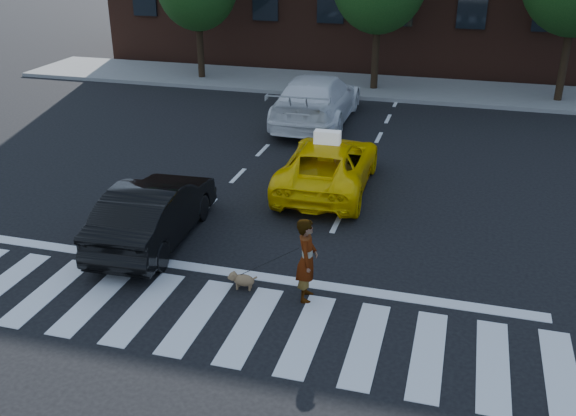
{
  "coord_description": "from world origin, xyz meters",
  "views": [
    {
      "loc": [
        4.12,
        -8.69,
        6.34
      ],
      "look_at": [
        0.96,
        2.54,
        1.1
      ],
      "focal_mm": 40.0,
      "sensor_mm": 36.0,
      "label": 1
    }
  ],
  "objects_px": {
    "black_sedan": "(154,212)",
    "white_suv": "(316,99)",
    "taxi": "(328,165)",
    "dog": "(242,280)",
    "woman": "(307,260)"
  },
  "relations": [
    {
      "from": "taxi",
      "to": "white_suv",
      "type": "bearing_deg",
      "value": -75.16
    },
    {
      "from": "taxi",
      "to": "woman",
      "type": "height_order",
      "value": "woman"
    },
    {
      "from": "white_suv",
      "to": "woman",
      "type": "height_order",
      "value": "white_suv"
    },
    {
      "from": "white_suv",
      "to": "woman",
      "type": "distance_m",
      "value": 11.22
    },
    {
      "from": "taxi",
      "to": "black_sedan",
      "type": "relative_size",
      "value": 1.12
    },
    {
      "from": "white_suv",
      "to": "black_sedan",
      "type": "bearing_deg",
      "value": 81.46
    },
    {
      "from": "taxi",
      "to": "black_sedan",
      "type": "distance_m",
      "value": 4.89
    },
    {
      "from": "black_sedan",
      "to": "woman",
      "type": "xyz_separation_m",
      "value": [
        3.71,
        -1.4,
        0.12
      ]
    },
    {
      "from": "taxi",
      "to": "woman",
      "type": "relative_size",
      "value": 2.89
    },
    {
      "from": "taxi",
      "to": "dog",
      "type": "xyz_separation_m",
      "value": [
        -0.49,
        -5.3,
        -0.45
      ]
    },
    {
      "from": "taxi",
      "to": "black_sedan",
      "type": "height_order",
      "value": "black_sedan"
    },
    {
      "from": "taxi",
      "to": "white_suv",
      "type": "xyz_separation_m",
      "value": [
        -1.66,
        5.66,
        0.19
      ]
    },
    {
      "from": "black_sedan",
      "to": "dog",
      "type": "xyz_separation_m",
      "value": [
        2.46,
        -1.4,
        -0.49
      ]
    },
    {
      "from": "taxi",
      "to": "dog",
      "type": "distance_m",
      "value": 5.34
    },
    {
      "from": "black_sedan",
      "to": "white_suv",
      "type": "xyz_separation_m",
      "value": [
        1.28,
        9.55,
        0.15
      ]
    }
  ]
}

